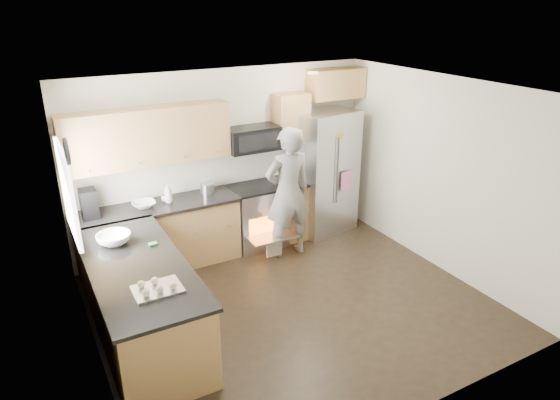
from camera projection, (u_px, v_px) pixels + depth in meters
ground at (293, 305)px, 6.10m from camera, size 4.50×4.50×0.00m
room_shell at (291, 176)px, 5.47m from camera, size 4.54×4.04×2.62m
back_cabinet_run at (194, 194)px, 6.89m from camera, size 4.45×0.64×2.50m
peninsula at (141, 301)px, 5.35m from camera, size 0.96×2.36×1.04m
stove_range at (257, 202)px, 7.37m from camera, size 0.76×0.97×1.79m
refrigerator at (322, 172)px, 7.78m from camera, size 1.05×0.88×1.92m
person at (288, 193)px, 6.98m from camera, size 0.71×0.48×1.90m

